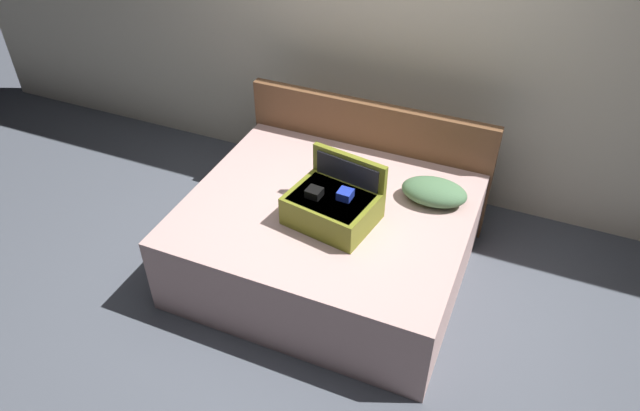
# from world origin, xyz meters

# --- Properties ---
(ground_plane) EXTENTS (12.00, 12.00, 0.00)m
(ground_plane) POSITION_xyz_m (0.00, 0.00, 0.00)
(ground_plane) COLOR #4C515B
(back_wall) EXTENTS (8.00, 0.10, 2.60)m
(back_wall) POSITION_xyz_m (0.00, 1.65, 1.30)
(back_wall) COLOR beige
(back_wall) RESTS_ON ground
(bed) EXTENTS (1.81, 1.53, 0.57)m
(bed) POSITION_xyz_m (0.00, 0.40, 0.28)
(bed) COLOR #BC9993
(bed) RESTS_ON ground
(headboard) EXTENTS (1.84, 0.08, 0.92)m
(headboard) POSITION_xyz_m (0.00, 1.20, 0.46)
(headboard) COLOR brown
(headboard) RESTS_ON ground
(hard_case_large) EXTENTS (0.58, 0.50, 0.38)m
(hard_case_large) POSITION_xyz_m (0.08, 0.30, 0.69)
(hard_case_large) COLOR olive
(hard_case_large) RESTS_ON bed
(pillow_near_headboard) EXTENTS (0.44, 0.29, 0.14)m
(pillow_near_headboard) POSITION_xyz_m (0.61, 0.74, 0.64)
(pillow_near_headboard) COLOR #4C724C
(pillow_near_headboard) RESTS_ON bed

